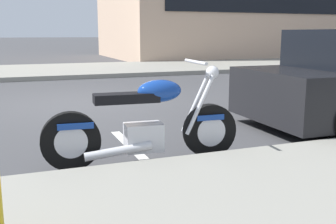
% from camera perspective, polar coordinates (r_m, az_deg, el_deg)
% --- Properties ---
extents(ground_plane, '(260.00, 260.00, 0.00)m').
position_cam_1_polar(ground_plane, '(8.35, -11.67, 1.26)').
color(ground_plane, '#3D3D3F').
extents(sidewalk_far_curb, '(120.00, 5.00, 0.14)m').
position_cam_1_polar(sidewalk_far_curb, '(20.04, 20.87, 6.59)').
color(sidewalk_far_curb, gray).
rests_on(sidewalk_far_curb, ground).
extents(parking_stall_stripe, '(0.12, 2.20, 0.01)m').
position_cam_1_polar(parking_stall_stripe, '(4.81, -4.36, -5.73)').
color(parking_stall_stripe, silver).
rests_on(parking_stall_stripe, ground).
extents(parked_motorcycle, '(2.15, 0.62, 1.10)m').
position_cam_1_polar(parked_motorcycle, '(4.34, -3.15, -1.87)').
color(parked_motorcycle, black).
rests_on(parked_motorcycle, ground).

